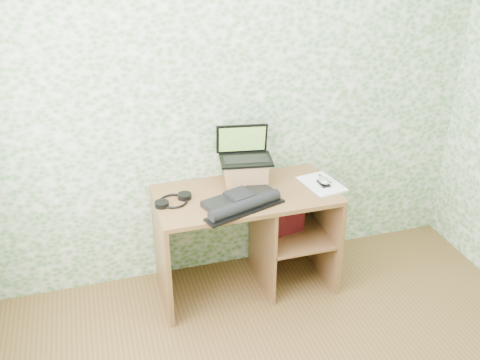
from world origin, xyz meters
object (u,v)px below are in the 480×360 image
object	(u,v)px
keyboard	(242,202)
notepad	(321,184)
laptop	(244,151)
desk	(255,224)
riser	(246,172)

from	to	relation	value
keyboard	notepad	size ratio (longest dim) A/B	1.76
keyboard	laptop	bearing A→B (deg)	52.36
notepad	desk	bearing A→B (deg)	161.87
desk	laptop	bearing A→B (deg)	102.83
riser	notepad	bearing A→B (deg)	-20.61
laptop	notepad	bearing A→B (deg)	-15.19
desk	keyboard	bearing A→B (deg)	-130.32
riser	keyboard	distance (m)	0.32
riser	laptop	distance (m)	0.14
riser	notepad	distance (m)	0.52
riser	notepad	xyz separation A→B (m)	(0.48, -0.18, -0.08)
desk	riser	size ratio (longest dim) A/B	4.36
desk	laptop	size ratio (longest dim) A/B	3.14
laptop	notepad	world-z (taller)	laptop
laptop	keyboard	bearing A→B (deg)	-100.06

